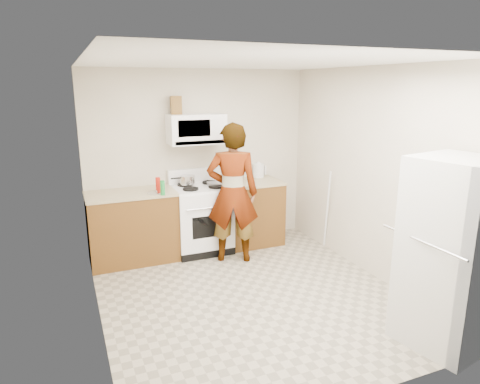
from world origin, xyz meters
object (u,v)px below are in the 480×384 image
person (233,193)px  saucepan (187,180)px  kettle (259,171)px  microwave (196,129)px  fridge (452,254)px  gas_range (201,217)px

person → saucepan: 0.74m
kettle → saucepan: bearing=-163.4°
microwave → saucepan: (-0.15, -0.02, -0.69)m
fridge → gas_range: bearing=102.9°
kettle → saucepan: 1.15m
fridge → kettle: (-0.37, 3.19, 0.18)m
fridge → kettle: 3.22m
gas_range → microwave: 1.22m
gas_range → person: (0.29, -0.48, 0.43)m
gas_range → fridge: 3.28m
kettle → fridge: bearing=-72.8°
microwave → fridge: bearing=-66.4°
person → kettle: person is taller
microwave → saucepan: 0.71m
gas_range → saucepan: size_ratio=5.47×
person → saucepan: (-0.44, 0.58, 0.09)m
person → saucepan: person is taller
kettle → saucepan: (-1.14, -0.12, -0.02)m
person → fridge: (1.07, -2.49, -0.07)m
gas_range → fridge: size_ratio=0.66×
person → kettle: bearing=-113.0°
gas_range → saucepan: bearing=145.2°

